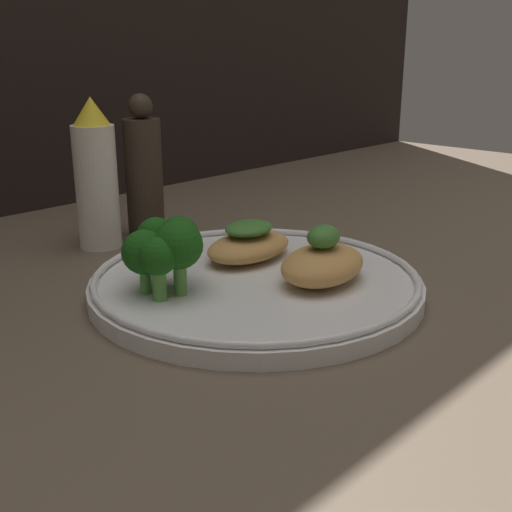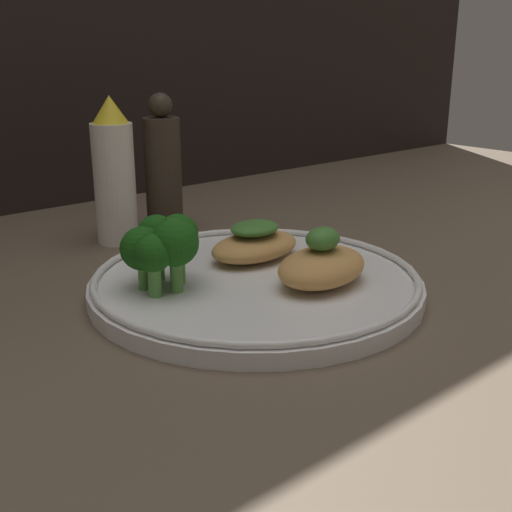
% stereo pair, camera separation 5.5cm
% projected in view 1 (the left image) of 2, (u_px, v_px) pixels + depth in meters
% --- Properties ---
extents(ground_plane, '(1.80, 1.80, 0.01)m').
position_uv_depth(ground_plane, '(256.00, 298.00, 0.56)').
color(ground_plane, brown).
extents(plate, '(0.29, 0.29, 0.02)m').
position_uv_depth(plate, '(256.00, 282.00, 0.56)').
color(plate, white).
rests_on(plate, ground_plane).
extents(grilled_meat_front, '(0.10, 0.08, 0.05)m').
position_uv_depth(grilled_meat_front, '(323.00, 262.00, 0.54)').
color(grilled_meat_front, tan).
rests_on(grilled_meat_front, plate).
extents(grilled_meat_middle, '(0.10, 0.07, 0.04)m').
position_uv_depth(grilled_meat_middle, '(249.00, 244.00, 0.60)').
color(grilled_meat_middle, tan).
rests_on(grilled_meat_middle, plate).
extents(broccoli_bunch, '(0.06, 0.07, 0.06)m').
position_uv_depth(broccoli_bunch, '(164.00, 247.00, 0.51)').
color(broccoli_bunch, '#569942').
rests_on(broccoli_bunch, plate).
extents(sauce_bottle, '(0.04, 0.04, 0.16)m').
position_uv_depth(sauce_bottle, '(96.00, 177.00, 0.67)').
color(sauce_bottle, white).
rests_on(sauce_bottle, ground_plane).
extents(pepper_grinder, '(0.04, 0.04, 0.16)m').
position_uv_depth(pepper_grinder, '(144.00, 173.00, 0.71)').
color(pepper_grinder, '#382D23').
rests_on(pepper_grinder, ground_plane).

